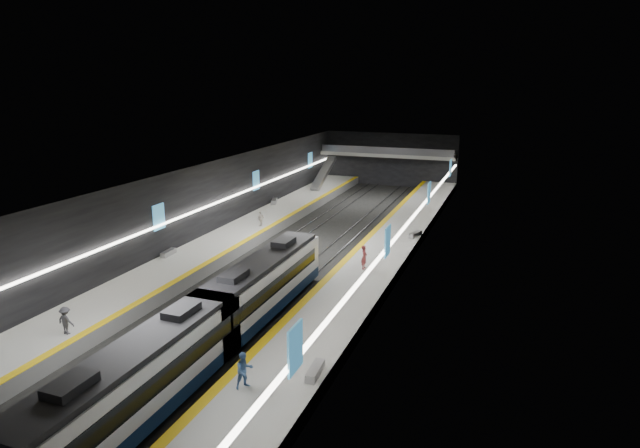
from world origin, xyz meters
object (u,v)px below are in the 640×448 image
at_px(train, 211,323).
at_px(bench_right_far, 415,234).
at_px(passenger_right_b, 244,371).
at_px(bench_left_near, 168,253).
at_px(passenger_right_a, 364,257).
at_px(passenger_left_a, 261,219).
at_px(passenger_left_b, 66,321).
at_px(escalator, 324,173).
at_px(bench_right_near, 315,371).
at_px(bench_left_far, 274,201).

relative_size(train, bench_right_far, 15.21).
height_order(train, passenger_right_b, train).
xyz_separation_m(train, bench_left_near, (-12.00, 12.38, -0.97)).
xyz_separation_m(train, passenger_right_a, (4.85, 15.09, -0.22)).
distance_m(passenger_right_b, passenger_left_a, 30.20).
bearing_deg(passenger_left_a, passenger_left_b, 11.17).
height_order(escalator, bench_right_near, escalator).
bearing_deg(passenger_right_b, bench_left_far, 61.69).
xyz_separation_m(escalator, passenger_left_b, (1.30, -48.22, -1.04)).
bearing_deg(bench_right_near, escalator, 105.98).
bearing_deg(bench_right_far, train, -88.68).
bearing_deg(bench_left_far, passenger_left_b, -103.64).
bearing_deg(bench_right_far, passenger_left_b, -102.84).
height_order(bench_left_far, passenger_left_b, passenger_left_b).
bearing_deg(passenger_left_b, passenger_right_b, 175.22).
bearing_deg(passenger_right_b, train, 87.10).
distance_m(escalator, bench_right_near, 50.25).
bearing_deg(escalator, bench_left_near, -93.40).
bearing_deg(train, escalator, 102.26).
relative_size(bench_left_far, passenger_left_b, 1.17).
xyz_separation_m(passenger_right_a, passenger_right_b, (-0.78, -18.67, -0.02)).
distance_m(escalator, bench_right_far, 26.60).
height_order(escalator, passenger_left_b, escalator).
distance_m(bench_left_far, passenger_right_b, 40.73).
height_order(passenger_left_a, passenger_left_b, passenger_left_b).
xyz_separation_m(escalator, bench_right_near, (16.92, -47.29, -1.67)).
distance_m(train, passenger_right_a, 15.85).
bearing_deg(bench_right_near, passenger_left_a, 118.38).
height_order(bench_left_near, passenger_left_a, passenger_left_a).
xyz_separation_m(bench_right_near, bench_right_far, (0.08, 26.90, -0.01)).
height_order(escalator, passenger_right_a, escalator).
bearing_deg(passenger_left_a, passenger_right_b, 36.17).
height_order(bench_left_near, passenger_left_b, passenger_left_b).
relative_size(bench_right_far, passenger_right_b, 0.97).
relative_size(train, bench_left_near, 15.44).
bearing_deg(escalator, train, -77.74).
distance_m(bench_left_far, passenger_right_a, 25.22).
bearing_deg(passenger_right_a, bench_left_far, 40.57).
bearing_deg(escalator, bench_right_far, -50.18).
bearing_deg(train, bench_right_far, 74.73).
xyz_separation_m(train, passenger_left_a, (-8.76, 23.76, -0.41)).
height_order(bench_right_far, passenger_left_a, passenger_left_a).
xyz_separation_m(bench_left_far, passenger_right_a, (16.85, -18.75, 0.72)).
bearing_deg(passenger_right_b, bench_right_near, -12.40).
xyz_separation_m(bench_left_far, passenger_left_b, (3.30, -36.03, 0.62)).
relative_size(passenger_right_b, passenger_left_b, 1.10).
distance_m(escalator, passenger_right_a, 34.33).
bearing_deg(passenger_left_a, bench_right_near, 43.10).
height_order(passenger_right_a, passenger_right_b, passenger_right_a).
bearing_deg(passenger_right_a, passenger_left_a, 56.13).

